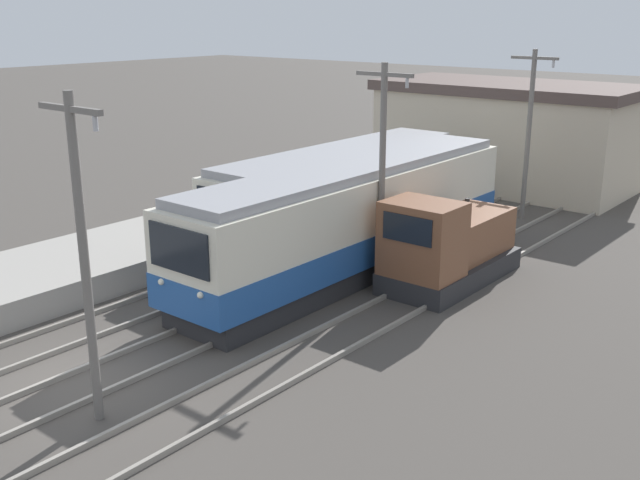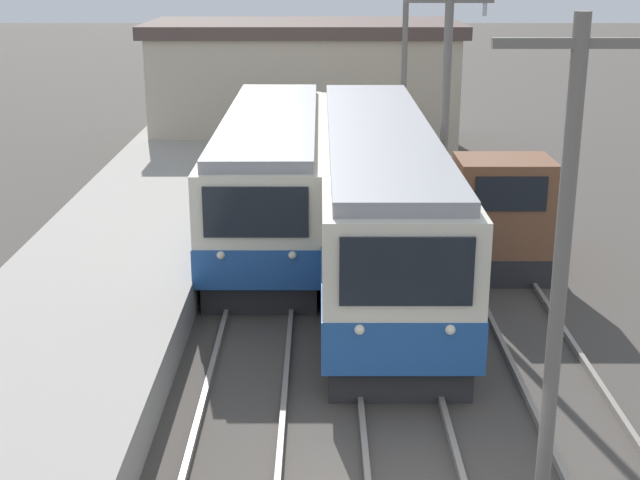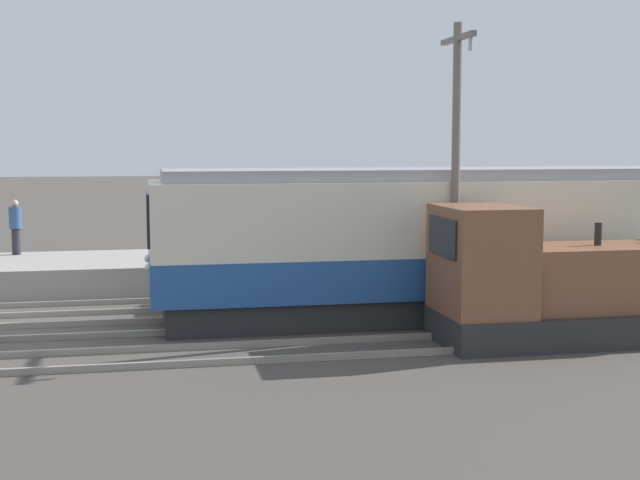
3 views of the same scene
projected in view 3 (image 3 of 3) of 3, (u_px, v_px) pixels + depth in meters
ground_plane at (15, 333)px, 20.37m from camera, size 200.00×200.00×0.00m
platform_left at (43, 275)px, 26.42m from camera, size 4.50×54.00×0.88m
track_left at (29, 310)px, 22.90m from camera, size 1.54×60.00×0.14m
track_center at (14, 332)px, 20.17m from camera, size 1.54×60.00×0.14m
commuter_train_left at (518, 238)px, 25.39m from camera, size 2.84×12.58×3.50m
commuter_train_center at (454, 249)px, 22.07m from camera, size 2.84×15.02×3.72m
shunting_locomotive at (547, 287)px, 19.41m from camera, size 2.40×5.45×3.00m
catenary_mast_mid at (456, 165)px, 20.26m from camera, size 2.00×0.20×7.02m
person_on_platform at (16, 225)px, 27.66m from camera, size 0.38×0.38×1.71m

